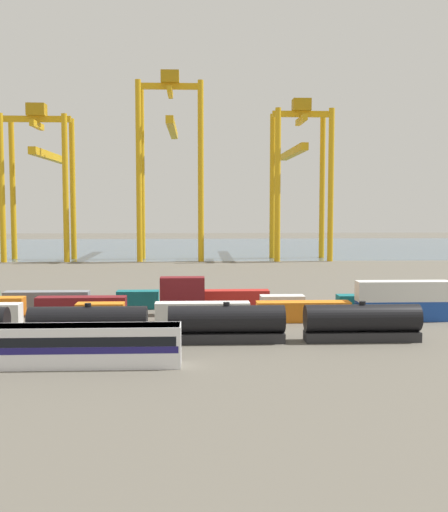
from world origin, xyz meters
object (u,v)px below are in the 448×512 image
object	(u,v)px
shipping_container_11	(81,306)
shipping_container_4	(100,313)
shipping_container_19	(47,300)
gantry_crane_central	(171,147)
shipping_container_21	(228,299)
gantry_crane_east	(299,164)
freight_tank_row	(158,324)
gantry_crane_west	(41,166)
shipping_container_5	(202,312)

from	to	relation	value
shipping_container_11	shipping_container_4	bearing A→B (deg)	-59.03
shipping_container_4	shipping_container_11	bearing A→B (deg)	120.97
shipping_container_4	shipping_container_11	size ratio (longest dim) A/B	0.50
shipping_container_19	gantry_crane_central	xyz separation A→B (m)	(14.86, 83.71, 29.33)
shipping_container_21	gantry_crane_east	distance (m)	90.82
freight_tank_row	gantry_crane_west	bearing A→B (deg)	109.34
gantry_crane_central	gantry_crane_west	bearing A→B (deg)	179.41
freight_tank_row	gantry_crane_east	bearing A→B (deg)	73.00
shipping_container_4	shipping_container_5	distance (m)	13.01
gantry_crane_central	gantry_crane_east	bearing A→B (deg)	0.41
shipping_container_11	gantry_crane_east	bearing A→B (deg)	63.76
shipping_container_5	gantry_crane_east	distance (m)	102.33
freight_tank_row	gantry_crane_central	world-z (taller)	gantry_crane_central
shipping_container_19	gantry_crane_east	bearing A→B (deg)	59.18
shipping_container_19	shipping_container_21	distance (m)	26.13
shipping_container_21	gantry_crane_east	xyz separation A→B (m)	(23.96, 83.96, 25.00)
shipping_container_19	gantry_crane_west	bearing A→B (deg)	103.62
shipping_container_21	gantry_crane_west	world-z (taller)	gantry_crane_west
gantry_crane_east	shipping_container_19	bearing A→B (deg)	-120.82
shipping_container_5	shipping_container_11	bearing A→B (deg)	160.99
shipping_container_11	gantry_crane_central	bearing A→B (deg)	84.29
shipping_container_21	shipping_container_4	bearing A→B (deg)	-146.09
shipping_container_21	gantry_crane_east	world-z (taller)	gantry_crane_east
shipping_container_19	gantry_crane_central	size ratio (longest dim) A/B	0.24
shipping_container_19	shipping_container_21	size ratio (longest dim) A/B	1.00
shipping_container_21	shipping_container_5	bearing A→B (deg)	-108.61
freight_tank_row	gantry_crane_central	distance (m)	110.74
shipping_container_21	shipping_container_11	bearing A→B (deg)	-164.37
shipping_container_11	gantry_crane_east	xyz separation A→B (m)	(44.17, 89.62, 25.00)
shipping_container_4	shipping_container_19	bearing A→B (deg)	129.49
shipping_container_4	gantry_crane_west	size ratio (longest dim) A/B	0.15
shipping_container_11	shipping_container_19	world-z (taller)	same
shipping_container_11	gantry_crane_east	size ratio (longest dim) A/B	0.28
freight_tank_row	shipping_container_5	world-z (taller)	freight_tank_row
shipping_container_4	shipping_container_21	world-z (taller)	same
freight_tank_row	shipping_container_11	world-z (taller)	freight_tank_row
shipping_container_11	gantry_crane_east	world-z (taller)	gantry_crane_east
freight_tank_row	shipping_container_19	distance (m)	29.01
shipping_container_4	shipping_container_11	world-z (taller)	same
gantry_crane_east	gantry_crane_central	bearing A→B (deg)	-179.59
gantry_crane_east	shipping_container_11	bearing A→B (deg)	-116.24
shipping_container_5	gantry_crane_west	bearing A→B (deg)	114.12
shipping_container_4	gantry_crane_east	bearing A→B (deg)	66.83
shipping_container_11	shipping_container_21	xyz separation A→B (m)	(20.21, 5.65, 0.00)
shipping_container_4	shipping_container_21	distance (m)	20.27
shipping_container_19	gantry_crane_central	distance (m)	89.94
freight_tank_row	shipping_container_11	xyz separation A→B (m)	(-11.39, 17.61, -0.81)
shipping_container_4	freight_tank_row	bearing A→B (deg)	-56.24
freight_tank_row	gantry_crane_east	world-z (taller)	gantry_crane_east
gantry_crane_west	gantry_crane_central	xyz separation A→B (m)	(35.23, -0.36, 5.28)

